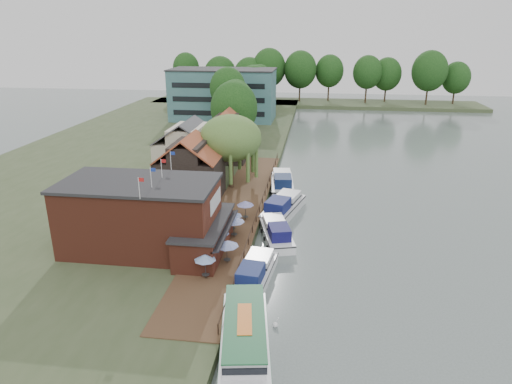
{
  "coord_description": "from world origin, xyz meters",
  "views": [
    {
      "loc": [
        1.25,
        -41.54,
        22.43
      ],
      "look_at": [
        -6.0,
        12.0,
        3.0
      ],
      "focal_mm": 32.0,
      "sensor_mm": 36.0,
      "label": 1
    }
  ],
  "objects_px": {
    "willow": "(231,152)",
    "umbrella_4": "(232,221)",
    "umbrella_1": "(227,252)",
    "umbrella_3": "(234,227)",
    "cottage_c": "(226,136)",
    "cottage_a": "(190,168)",
    "hotel_block": "(223,94)",
    "umbrella_5": "(245,210)",
    "cruiser_2": "(283,204)",
    "cruiser_3": "(282,181)",
    "cruiser_0": "(255,269)",
    "umbrella_0": "(205,266)",
    "pub": "(160,216)",
    "tour_boat": "(245,340)",
    "cruiser_1": "(276,230)",
    "swan": "(275,324)",
    "umbrella_2": "(218,239)",
    "cottage_b": "(189,148)"
  },
  "relations": [
    {
      "from": "cruiser_2",
      "to": "umbrella_4",
      "type": "bearing_deg",
      "value": -105.39
    },
    {
      "from": "cottage_b",
      "to": "hotel_block",
      "type": "bearing_deg",
      "value": 94.97
    },
    {
      "from": "umbrella_5",
      "to": "swan",
      "type": "bearing_deg",
      "value": -73.99
    },
    {
      "from": "cottage_c",
      "to": "swan",
      "type": "relative_size",
      "value": 19.32
    },
    {
      "from": "cruiser_0",
      "to": "umbrella_0",
      "type": "bearing_deg",
      "value": -148.46
    },
    {
      "from": "tour_boat",
      "to": "swan",
      "type": "bearing_deg",
      "value": 54.62
    },
    {
      "from": "umbrella_3",
      "to": "cruiser_2",
      "type": "relative_size",
      "value": 0.22
    },
    {
      "from": "cottage_b",
      "to": "umbrella_4",
      "type": "height_order",
      "value": "cottage_b"
    },
    {
      "from": "cruiser_2",
      "to": "cruiser_3",
      "type": "distance_m",
      "value": 9.55
    },
    {
      "from": "umbrella_4",
      "to": "cruiser_3",
      "type": "bearing_deg",
      "value": 77.11
    },
    {
      "from": "willow",
      "to": "umbrella_3",
      "type": "xyz_separation_m",
      "value": [
        3.37,
        -16.43,
        -3.93
      ]
    },
    {
      "from": "umbrella_1",
      "to": "umbrella_3",
      "type": "relative_size",
      "value": 1.0
    },
    {
      "from": "cottage_c",
      "to": "cottage_a",
      "type": "bearing_deg",
      "value": -93.01
    },
    {
      "from": "umbrella_0",
      "to": "umbrella_2",
      "type": "relative_size",
      "value": 0.99
    },
    {
      "from": "umbrella_1",
      "to": "cruiser_0",
      "type": "bearing_deg",
      "value": -19.01
    },
    {
      "from": "umbrella_0",
      "to": "cruiser_0",
      "type": "xyz_separation_m",
      "value": [
        4.26,
        2.03,
        -1.12
      ]
    },
    {
      "from": "hotel_block",
      "to": "cottage_a",
      "type": "xyz_separation_m",
      "value": [
        7.0,
        -56.0,
        -1.9
      ]
    },
    {
      "from": "hotel_block",
      "to": "cruiser_1",
      "type": "distance_m",
      "value": 68.06
    },
    {
      "from": "pub",
      "to": "hotel_block",
      "type": "bearing_deg",
      "value": 96.43
    },
    {
      "from": "willow",
      "to": "cruiser_3",
      "type": "distance_m",
      "value": 9.1
    },
    {
      "from": "pub",
      "to": "umbrella_5",
      "type": "xyz_separation_m",
      "value": [
        7.34,
        8.52,
        -2.36
      ]
    },
    {
      "from": "cruiser_1",
      "to": "cruiser_3",
      "type": "xyz_separation_m",
      "value": [
        -0.71,
        17.06,
        0.16
      ]
    },
    {
      "from": "willow",
      "to": "umbrella_4",
      "type": "xyz_separation_m",
      "value": [
        2.93,
        -14.92,
        -3.93
      ]
    },
    {
      "from": "cottage_b",
      "to": "umbrella_0",
      "type": "xyz_separation_m",
      "value": [
        9.87,
        -30.22,
        -2.96
      ]
    },
    {
      "from": "hotel_block",
      "to": "umbrella_4",
      "type": "xyz_separation_m",
      "value": [
        14.43,
        -65.92,
        -4.86
      ]
    },
    {
      "from": "umbrella_3",
      "to": "cottage_a",
      "type": "bearing_deg",
      "value": 124.56
    },
    {
      "from": "cruiser_1",
      "to": "swan",
      "type": "height_order",
      "value": "cruiser_1"
    },
    {
      "from": "cottage_b",
      "to": "swan",
      "type": "distance_m",
      "value": 39.13
    },
    {
      "from": "umbrella_3",
      "to": "cruiser_3",
      "type": "relative_size",
      "value": 0.22
    },
    {
      "from": "willow",
      "to": "cruiser_1",
      "type": "height_order",
      "value": "willow"
    },
    {
      "from": "umbrella_5",
      "to": "cruiser_1",
      "type": "xyz_separation_m",
      "value": [
        3.91,
        -2.53,
        -1.12
      ]
    },
    {
      "from": "pub",
      "to": "cottage_c",
      "type": "distance_m",
      "value": 34.01
    },
    {
      "from": "umbrella_4",
      "to": "cruiser_3",
      "type": "xyz_separation_m",
      "value": [
        4.11,
        17.97,
        -0.95
      ]
    },
    {
      "from": "umbrella_4",
      "to": "cruiser_2",
      "type": "height_order",
      "value": "umbrella_4"
    },
    {
      "from": "umbrella_1",
      "to": "cruiser_1",
      "type": "bearing_deg",
      "value": 63.9
    },
    {
      "from": "pub",
      "to": "hotel_block",
      "type": "height_order",
      "value": "hotel_block"
    },
    {
      "from": "cruiser_3",
      "to": "tour_boat",
      "type": "height_order",
      "value": "tour_boat"
    },
    {
      "from": "willow",
      "to": "cottage_b",
      "type": "bearing_deg",
      "value": 146.31
    },
    {
      "from": "umbrella_1",
      "to": "cruiser_3",
      "type": "relative_size",
      "value": 0.22
    },
    {
      "from": "pub",
      "to": "umbrella_0",
      "type": "relative_size",
      "value": 8.42
    },
    {
      "from": "umbrella_2",
      "to": "umbrella_5",
      "type": "bearing_deg",
      "value": 79.17
    },
    {
      "from": "cottage_a",
      "to": "pub",
      "type": "bearing_deg",
      "value": -86.19
    },
    {
      "from": "tour_boat",
      "to": "willow",
      "type": "bearing_deg",
      "value": 93.26
    },
    {
      "from": "hotel_block",
      "to": "umbrella_1",
      "type": "relative_size",
      "value": 10.69
    },
    {
      "from": "umbrella_0",
      "to": "umbrella_4",
      "type": "height_order",
      "value": "same"
    },
    {
      "from": "umbrella_2",
      "to": "cruiser_2",
      "type": "height_order",
      "value": "umbrella_2"
    },
    {
      "from": "hotel_block",
      "to": "umbrella_5",
      "type": "height_order",
      "value": "hotel_block"
    },
    {
      "from": "cottage_a",
      "to": "cruiser_2",
      "type": "height_order",
      "value": "cottage_a"
    },
    {
      "from": "cottage_c",
      "to": "tour_boat",
      "type": "height_order",
      "value": "cottage_c"
    },
    {
      "from": "cruiser_1",
      "to": "willow",
      "type": "bearing_deg",
      "value": 103.53
    }
  ]
}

